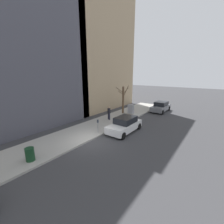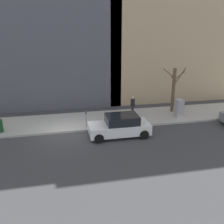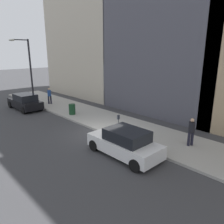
{
  "view_description": "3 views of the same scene",
  "coord_description": "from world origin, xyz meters",
  "px_view_note": "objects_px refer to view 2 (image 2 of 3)",
  "views": [
    {
      "loc": [
        -8.64,
        8.62,
        5.74
      ],
      "look_at": [
        0.54,
        -3.8,
        1.74
      ],
      "focal_mm": 24.0,
      "sensor_mm": 36.0,
      "label": 1
    },
    {
      "loc": [
        -16.8,
        0.31,
        7.27
      ],
      "look_at": [
        0.93,
        -3.46,
        1.05
      ],
      "focal_mm": 40.0,
      "sensor_mm": 36.0,
      "label": 2
    },
    {
      "loc": [
        -9.12,
        -10.98,
        5.5
      ],
      "look_at": [
        1.42,
        0.24,
        1.17
      ],
      "focal_mm": 35.0,
      "sensor_mm": 36.0,
      "label": 3
    }
  ],
  "objects_px": {
    "utility_box": "(179,108)",
    "pedestrian_near_meter": "(133,105)",
    "bare_tree": "(174,89)",
    "parked_car_white": "(120,126)",
    "parking_meter": "(86,117)"
  },
  "relations": [
    {
      "from": "parked_car_white",
      "to": "utility_box",
      "type": "height_order",
      "value": "utility_box"
    },
    {
      "from": "pedestrian_near_meter",
      "to": "utility_box",
      "type": "bearing_deg",
      "value": -83.1
    },
    {
      "from": "utility_box",
      "to": "pedestrian_near_meter",
      "type": "xyz_separation_m",
      "value": [
        0.98,
        3.72,
        0.24
      ]
    },
    {
      "from": "parked_car_white",
      "to": "bare_tree",
      "type": "distance_m",
      "value": 7.0
    },
    {
      "from": "bare_tree",
      "to": "utility_box",
      "type": "bearing_deg",
      "value": 179.09
    },
    {
      "from": "parked_car_white",
      "to": "bare_tree",
      "type": "bearing_deg",
      "value": -55.87
    },
    {
      "from": "utility_box",
      "to": "bare_tree",
      "type": "relative_size",
      "value": 0.36
    },
    {
      "from": "bare_tree",
      "to": "pedestrian_near_meter",
      "type": "xyz_separation_m",
      "value": [
        -0.32,
        3.74,
        -1.09
      ]
    },
    {
      "from": "parking_meter",
      "to": "utility_box",
      "type": "bearing_deg",
      "value": -83.8
    },
    {
      "from": "parked_car_white",
      "to": "parking_meter",
      "type": "distance_m",
      "value": 2.74
    },
    {
      "from": "parked_car_white",
      "to": "bare_tree",
      "type": "xyz_separation_m",
      "value": [
        3.82,
        -5.69,
        1.44
      ]
    },
    {
      "from": "parked_car_white",
      "to": "utility_box",
      "type": "bearing_deg",
      "value": -65.84
    },
    {
      "from": "parking_meter",
      "to": "parked_car_white",
      "type": "bearing_deg",
      "value": -127.56
    },
    {
      "from": "parked_car_white",
      "to": "pedestrian_near_meter",
      "type": "bearing_deg",
      "value": -28.89
    },
    {
      "from": "bare_tree",
      "to": "pedestrian_near_meter",
      "type": "height_order",
      "value": "bare_tree"
    }
  ]
}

